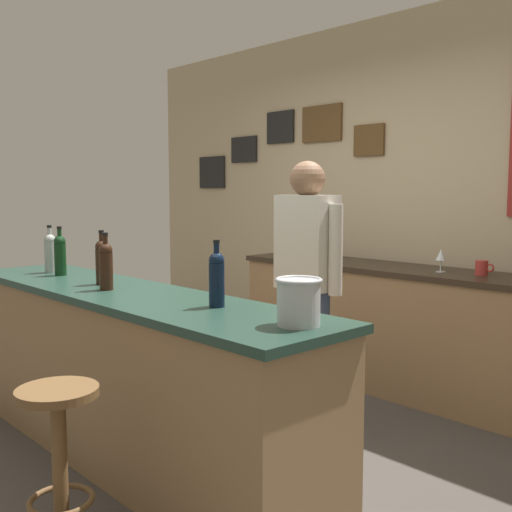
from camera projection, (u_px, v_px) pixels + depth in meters
The scene contains 16 objects.
ground_plane at pixel (187, 437), 3.59m from camera, with size 10.00×10.00×0.00m, color #423D38.
back_wall at pixel (395, 194), 4.80m from camera, with size 6.00×0.09×2.80m.
bar_counter at pixel (126, 375), 3.27m from camera, with size 2.77×0.60×0.92m.
side_counter at pixel (405, 330), 4.37m from camera, with size 2.79×0.56×0.90m.
bartender at pixel (307, 276), 3.64m from camera, with size 0.52×0.21×1.62m.
bar_stool at pixel (59, 442), 2.39m from camera, with size 0.32×0.32×0.68m.
wine_bottle_a at pixel (50, 252), 3.91m from camera, with size 0.07×0.07×0.31m.
wine_bottle_b at pixel (60, 254), 3.78m from camera, with size 0.07×0.07×0.31m.
wine_bottle_c at pixel (102, 260), 3.42m from camera, with size 0.07×0.07×0.31m.
wine_bottle_d at pixel (106, 264), 3.22m from camera, with size 0.07×0.07×0.31m.
wine_bottle_e at pixel (217, 277), 2.75m from camera, with size 0.07×0.07×0.31m.
ice_bucket at pixel (299, 301), 2.37m from camera, with size 0.19×0.19×0.19m.
wine_glass_a at pixel (307, 243), 5.11m from camera, with size 0.07×0.07×0.16m.
wine_glass_b at pixel (318, 245), 4.86m from camera, with size 0.07×0.07×0.16m.
wine_glass_c at pixel (441, 256), 4.09m from camera, with size 0.07×0.07×0.16m.
coffee_mug at pixel (482, 268), 3.95m from camera, with size 0.12×0.08×0.09m.
Camera 1 is at (2.80, -2.06, 1.44)m, focal length 42.76 mm.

